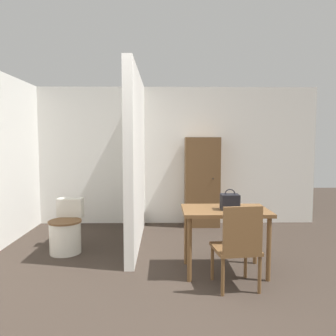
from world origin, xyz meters
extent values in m
plane|color=#382D26|center=(0.00, 0.00, 0.00)|extent=(16.00, 16.00, 0.00)
cube|color=white|center=(0.00, 3.56, 1.25)|extent=(5.57, 0.12, 2.50)
cube|color=white|center=(-0.42, 2.36, 1.25)|extent=(0.12, 2.27, 2.50)
cube|color=brown|center=(0.70, 1.21, 0.73)|extent=(0.98, 0.63, 0.04)
cylinder|color=brown|center=(0.27, 0.95, 0.35)|extent=(0.05, 0.05, 0.71)
cylinder|color=brown|center=(1.13, 0.95, 0.35)|extent=(0.05, 0.05, 0.71)
cylinder|color=brown|center=(0.27, 1.46, 0.35)|extent=(0.05, 0.05, 0.71)
cylinder|color=brown|center=(1.13, 1.46, 0.35)|extent=(0.05, 0.05, 0.71)
cube|color=brown|center=(0.73, 0.83, 0.40)|extent=(0.49, 0.49, 0.04)
cube|color=brown|center=(0.76, 0.62, 0.66)|extent=(0.40, 0.08, 0.47)
cylinder|color=brown|center=(0.52, 0.99, 0.19)|extent=(0.04, 0.04, 0.39)
cylinder|color=brown|center=(0.90, 1.04, 0.19)|extent=(0.04, 0.04, 0.39)
cylinder|color=brown|center=(0.57, 0.61, 0.19)|extent=(0.04, 0.04, 0.39)
cylinder|color=brown|center=(0.95, 0.66, 0.19)|extent=(0.04, 0.04, 0.39)
cylinder|color=silver|center=(-1.35, 1.89, 0.21)|extent=(0.42, 0.42, 0.42)
cylinder|color=brown|center=(-1.35, 1.89, 0.44)|extent=(0.44, 0.44, 0.02)
cube|color=silver|center=(-1.35, 2.17, 0.56)|extent=(0.36, 0.18, 0.28)
cube|color=black|center=(0.74, 1.17, 0.83)|extent=(0.20, 0.17, 0.18)
torus|color=black|center=(0.74, 1.17, 0.92)|extent=(0.12, 0.01, 0.12)
cube|color=brown|center=(0.68, 3.30, 0.79)|extent=(0.61, 0.36, 1.59)
sphere|color=black|center=(0.85, 3.11, 0.87)|extent=(0.02, 0.02, 0.02)
camera|label=1|loc=(-0.02, -2.50, 1.53)|focal=35.00mm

